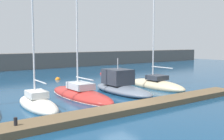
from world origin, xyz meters
TOP-DOWN VIEW (x-y plane):
  - ground_plane at (0.00, 0.00)m, footprint 120.00×120.00m
  - dock_pier at (0.00, -1.35)m, footprint 24.40×1.98m
  - sailboat_ivory_second at (-4.96, 3.70)m, footprint 2.55×6.71m
  - sailboat_red_third at (-0.23, 5.35)m, footprint 3.27×9.92m
  - motorboat_slate_fourth at (4.05, 4.84)m, footprint 3.37×8.48m
  - sailboat_sand_fifth at (9.03, 4.90)m, footprint 2.83×8.19m
  - mooring_buoy_orange at (3.46, 17.40)m, footprint 0.68×0.68m
  - mooring_buoy_red at (12.05, 19.28)m, footprint 0.69×0.69m
  - dock_bollard at (-8.27, -1.35)m, footprint 0.20×0.20m

SIDE VIEW (x-z plane):
  - ground_plane at x=0.00m, z-range 0.00..0.00m
  - mooring_buoy_orange at x=3.46m, z-range -0.34..0.34m
  - mooring_buoy_red at x=12.05m, z-range -0.35..0.35m
  - dock_pier at x=0.00m, z-range 0.00..0.44m
  - sailboat_red_third at x=-0.23m, z-range -10.30..10.92m
  - sailboat_ivory_second at x=-4.96m, z-range -5.04..5.69m
  - sailboat_sand_fifth at x=9.03m, z-range -6.36..7.06m
  - dock_bollard at x=-8.27m, z-range 0.44..0.88m
  - motorboat_slate_fourth at x=4.05m, z-range -1.12..2.46m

